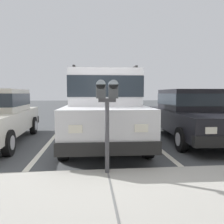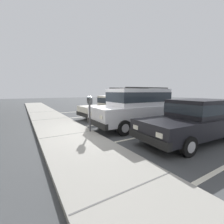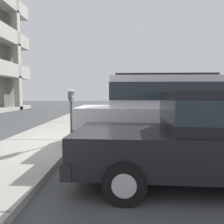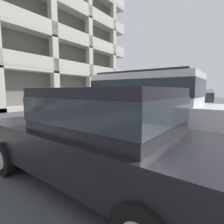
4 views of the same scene
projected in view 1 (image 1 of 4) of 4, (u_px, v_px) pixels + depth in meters
ground_plane at (106, 174)px, 3.95m from camera, size 80.00×80.00×0.10m
sidewalk at (114, 205)px, 2.66m from camera, size 40.00×2.20×0.12m
parking_stall_lines at (41, 153)px, 5.20m from camera, size 11.86×4.80×0.01m
silver_suv at (103, 105)px, 6.11m from camera, size 2.09×4.82×2.03m
red_sedan at (191, 113)px, 6.78m from camera, size 2.02×4.57×1.54m
parking_meter_near at (107, 104)px, 3.50m from camera, size 0.35×0.12×1.51m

